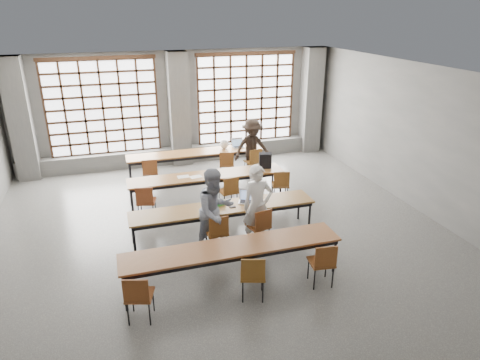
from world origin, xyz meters
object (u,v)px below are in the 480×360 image
at_px(desk_row_b, 207,177).
at_px(chair_back_mid, 227,162).
at_px(chair_near_right, 323,260).
at_px(phone, 233,207).
at_px(chair_front_right, 260,224).
at_px(chair_mid_left, 146,199).
at_px(laptop_back, 238,145).
at_px(chair_near_mid, 253,273).
at_px(mouse, 265,201).
at_px(chair_mid_centre, 229,189).
at_px(backpack, 265,161).
at_px(chair_near_left, 138,294).
at_px(chair_mid_right, 281,183).
at_px(student_female, 215,211).
at_px(student_male, 258,206).
at_px(chair_back_right, 254,159).
at_px(student_back, 252,148).
at_px(laptop_front, 247,199).
at_px(chair_front_left, 217,230).
at_px(desk_row_a, 195,154).
at_px(chair_back_left, 150,170).
at_px(plastic_bag, 224,144).
at_px(desk_row_d, 232,249).
at_px(green_box, 220,203).
at_px(red_pouch, 139,293).

bearing_deg(desk_row_b, chair_back_mid, 55.62).
bearing_deg(chair_near_right, phone, 115.58).
bearing_deg(phone, chair_front_right, -50.28).
height_order(chair_mid_left, laptop_back, laptop_back).
distance_m(chair_near_mid, mouse, 2.48).
xyz_separation_m(desk_row_b, phone, (0.09, -2.03, 0.07)).
distance_m(chair_mid_centre, backpack, 1.42).
bearing_deg(chair_near_right, chair_near_left, 179.96).
xyz_separation_m(chair_near_left, chair_near_right, (3.21, -0.00, 0.00)).
distance_m(phone, backpack, 2.58).
xyz_separation_m(chair_mid_right, chair_near_right, (-0.66, -3.56, 0.00)).
bearing_deg(student_female, chair_mid_centre, 44.52).
bearing_deg(student_male, chair_back_right, 71.61).
bearing_deg(student_back, laptop_front, -115.81).
relative_size(chair_near_mid, laptop_front, 1.94).
bearing_deg(mouse, phone, -174.07).
bearing_deg(chair_front_left, desk_row_a, 83.82).
xyz_separation_m(chair_back_left, phone, (1.40, -3.30, 0.20)).
distance_m(chair_back_mid, chair_near_right, 5.48).
height_order(chair_back_left, plastic_bag, plastic_bag).
xyz_separation_m(student_back, plastic_bag, (-0.70, 0.55, 0.01)).
relative_size(desk_row_a, student_female, 2.22).
height_order(desk_row_d, chair_mid_left, chair_mid_left).
distance_m(chair_near_left, student_back, 6.76).
xyz_separation_m(chair_back_right, chair_near_left, (-3.80, -5.47, 0.00)).
bearing_deg(chair_front_right, chair_near_left, -148.00).
bearing_deg(plastic_bag, green_box, -106.63).
xyz_separation_m(student_male, laptop_front, (-0.03, 0.60, -0.09)).
distance_m(chair_back_mid, green_box, 3.30).
bearing_deg(chair_front_right, desk_row_a, 95.53).
relative_size(desk_row_d, plastic_bag, 13.99).
bearing_deg(red_pouch, desk_row_d, 17.93).
relative_size(chair_back_left, backpack, 2.20).
relative_size(chair_back_left, laptop_front, 1.94).
bearing_deg(plastic_bag, student_back, -38.16).
relative_size(chair_mid_left, mouse, 8.98).
xyz_separation_m(chair_mid_centre, student_back, (1.28, 2.03, 0.32)).
bearing_deg(laptop_front, chair_front_left, -139.92).
xyz_separation_m(chair_back_left, plastic_bag, (2.31, 0.68, 0.34)).
bearing_deg(backpack, chair_front_right, -96.65).
xyz_separation_m(desk_row_b, mouse, (0.86, -1.95, 0.08)).
height_order(chair_mid_centre, student_male, student_male).
relative_size(backpack, plastic_bag, 1.40).
relative_size(desk_row_a, laptop_front, 8.82).
distance_m(chair_front_left, red_pouch, 2.29).
bearing_deg(laptop_back, phone, -108.49).
bearing_deg(chair_front_right, student_male, 98.06).
distance_m(student_male, red_pouch, 3.10).
height_order(desk_row_b, student_male, student_male).
height_order(chair_back_left, chair_front_left, same).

